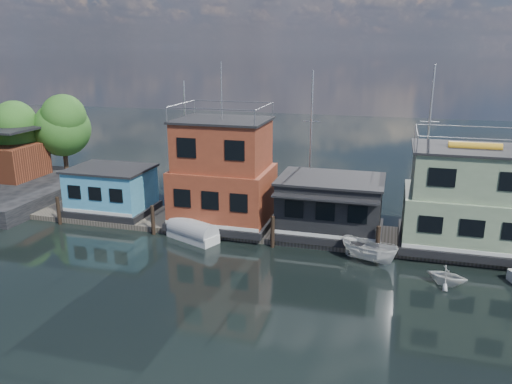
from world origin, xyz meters
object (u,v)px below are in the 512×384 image
(houseboat_red, at_px, (223,175))
(tarp_runabout, at_px, (193,232))
(houseboat_blue, at_px, (111,190))
(houseboat_dark, at_px, (330,206))
(houseboat_green, at_px, (468,201))
(dinghy_white, at_px, (447,275))
(motorboat, at_px, (369,251))

(houseboat_red, xyz_separation_m, tarp_runabout, (-1.30, -3.02, -3.51))
(houseboat_red, bearing_deg, houseboat_blue, -180.00)
(houseboat_blue, height_order, houseboat_dark, houseboat_dark)
(houseboat_dark, bearing_deg, houseboat_green, 0.12)
(houseboat_blue, distance_m, houseboat_red, 9.69)
(houseboat_red, xyz_separation_m, dinghy_white, (15.54, -5.62, -3.51))
(houseboat_green, height_order, dinghy_white, houseboat_green)
(houseboat_red, distance_m, tarp_runabout, 4.81)
(houseboat_blue, distance_m, houseboat_green, 26.53)
(houseboat_blue, distance_m, houseboat_dark, 17.50)
(houseboat_blue, relative_size, motorboat, 1.63)
(houseboat_green, bearing_deg, houseboat_blue, -180.00)
(houseboat_red, height_order, motorboat, houseboat_red)
(houseboat_red, bearing_deg, houseboat_green, 0.00)
(houseboat_blue, relative_size, dinghy_white, 2.82)
(houseboat_blue, bearing_deg, dinghy_white, -12.64)
(houseboat_blue, xyz_separation_m, dinghy_white, (25.04, -5.62, -1.61))
(houseboat_red, height_order, houseboat_dark, houseboat_red)
(tarp_runabout, height_order, motorboat, motorboat)
(dinghy_white, bearing_deg, houseboat_green, 1.90)
(houseboat_blue, relative_size, houseboat_red, 0.54)
(motorboat, bearing_deg, dinghy_white, -87.86)
(houseboat_red, bearing_deg, tarp_runabout, -113.28)
(houseboat_red, distance_m, dinghy_white, 16.89)
(houseboat_green, distance_m, motorboat, 7.51)
(houseboat_blue, height_order, houseboat_green, houseboat_green)
(dinghy_white, distance_m, tarp_runabout, 17.04)
(houseboat_blue, bearing_deg, houseboat_red, 0.00)
(houseboat_green, bearing_deg, houseboat_dark, -179.88)
(dinghy_white, bearing_deg, houseboat_blue, 93.80)
(houseboat_blue, distance_m, tarp_runabout, 8.89)
(motorboat, bearing_deg, houseboat_green, -32.73)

